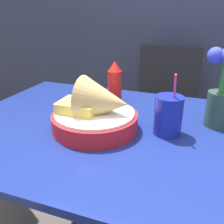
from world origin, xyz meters
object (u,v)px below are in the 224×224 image
at_px(chair_far_window, 165,104).
at_px(flower_vase, 221,92).
at_px(food_basket, 98,112).
at_px(ketchup_bottle, 115,83).
at_px(drink_cup, 168,116).

height_order(chair_far_window, flower_vase, flower_vase).
xyz_separation_m(food_basket, ketchup_bottle, (-0.04, 0.28, 0.02)).
bearing_deg(drink_cup, chair_far_window, 98.39).
height_order(ketchup_bottle, flower_vase, flower_vase).
xyz_separation_m(drink_cup, flower_vase, (0.16, 0.12, 0.06)).
xyz_separation_m(chair_far_window, drink_cup, (0.12, -0.81, 0.26)).
height_order(ketchup_bottle, drink_cup, drink_cup).
relative_size(chair_far_window, food_basket, 3.01).
bearing_deg(ketchup_bottle, food_basket, -82.28).
bearing_deg(food_basket, ketchup_bottle, 97.72).
xyz_separation_m(chair_far_window, ketchup_bottle, (-0.15, -0.58, 0.28)).
bearing_deg(drink_cup, food_basket, -166.87).
height_order(chair_far_window, ketchup_bottle, ketchup_bottle).
relative_size(ketchup_bottle, flower_vase, 0.67).
distance_m(chair_far_window, food_basket, 0.91).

